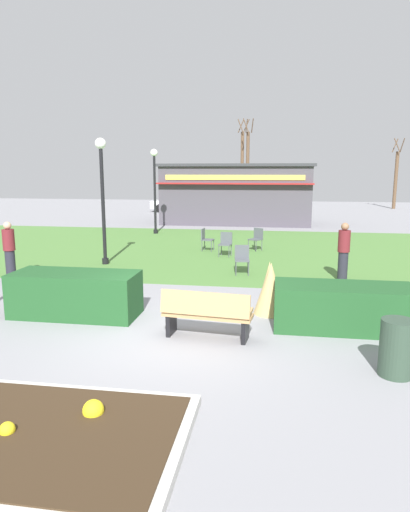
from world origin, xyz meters
TOP-DOWN VIEW (x-y plane):
  - ground_plane at (0.00, 0.00)m, footprint 80.00×80.00m
  - lawn_patch at (0.00, 9.82)m, footprint 36.00×12.00m
  - flower_bed at (-0.96, -3.74)m, footprint 3.93×2.41m
  - park_bench at (0.73, -0.09)m, footprint 1.75×0.71m
  - hedge_left at (-2.32, 0.84)m, footprint 2.74×1.10m
  - hedge_right at (3.35, 0.87)m, footprint 2.73×1.10m
  - ornamental_grass_behind_left at (1.86, 1.80)m, footprint 0.58×0.58m
  - ornamental_grass_behind_right at (1.90, 1.65)m, footprint 0.74×0.74m
  - lamppost_mid at (-3.75, 6.26)m, footprint 0.36×0.36m
  - lamppost_far at (-4.04, 13.91)m, footprint 0.36×0.36m
  - trash_bin at (3.87, -1.18)m, footprint 0.52×0.52m
  - food_kiosk at (-0.40, 19.27)m, footprint 8.98×4.50m
  - cafe_chair_west at (-0.75, 9.32)m, footprint 0.49×0.49m
  - cafe_chair_east at (0.16, 8.34)m, footprint 0.49×0.49m
  - cafe_chair_center at (0.98, 5.46)m, footprint 0.49×0.49m
  - cafe_chair_north at (1.24, 9.75)m, footprint 0.61×0.61m
  - person_strolling at (3.92, 5.06)m, footprint 0.34×0.34m
  - person_standing at (-5.71, 3.80)m, footprint 0.34×0.34m
  - parked_car_west_slot at (-5.50, 26.29)m, footprint 4.26×2.16m
  - tree_left_bg at (-1.05, 32.03)m, footprint 0.91×0.96m
  - tree_right_bg at (-0.46, 30.20)m, footprint 0.91×0.96m
  - tree_center_bg at (11.76, 31.76)m, footprint 0.91×0.96m

SIDE VIEW (x-z plane):
  - ground_plane at x=0.00m, z-range 0.00..0.00m
  - lawn_patch at x=0.00m, z-range 0.00..0.01m
  - flower_bed at x=-0.96m, z-range -0.07..0.25m
  - hedge_right at x=3.35m, z-range 0.00..0.90m
  - trash_bin at x=3.87m, z-range 0.00..0.90m
  - park_bench at x=0.73m, z-range 0.01..0.96m
  - hedge_left at x=-2.32m, z-range 0.00..0.97m
  - cafe_chair_west at x=-0.75m, z-range 0.08..0.97m
  - cafe_chair_east at x=0.16m, z-range 0.08..0.97m
  - cafe_chair_center at x=0.98m, z-range 0.08..0.97m
  - cafe_chair_north at x=1.24m, z-range 0.08..0.97m
  - ornamental_grass_behind_left at x=1.86m, z-range 0.00..1.16m
  - ornamental_grass_behind_right at x=1.90m, z-range 0.00..1.16m
  - parked_car_west_slot at x=-5.50m, z-range 0.04..1.24m
  - person_strolling at x=3.92m, z-range 0.02..1.71m
  - person_standing at x=-5.71m, z-range 0.02..1.71m
  - food_kiosk at x=-0.40m, z-range 0.01..3.55m
  - tree_center_bg at x=11.76m, z-range -0.36..5.39m
  - lamppost_mid at x=-3.75m, z-range 0.54..4.74m
  - lamppost_far at x=-4.04m, z-range 0.54..4.74m
  - tree_right_bg at x=-0.46m, z-range -0.37..6.98m
  - tree_left_bg at x=-1.05m, z-range -0.37..7.14m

